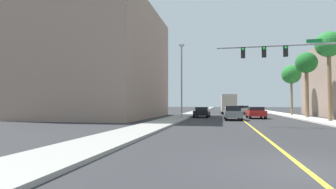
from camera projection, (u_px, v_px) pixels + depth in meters
The scene contains 16 objects.
ground at pixel (235, 113), 48.18m from camera, with size 192.00×192.00×0.00m, color #2D2D30.
sidewalk_left at pixel (194, 113), 49.68m from camera, with size 2.68×168.00×0.15m, color #9E9B93.
sidewalk_right at pixel (277, 113), 46.68m from camera, with size 2.68×168.00×0.15m, color beige.
lane_marking_center at pixel (235, 113), 48.18m from camera, with size 0.16×144.00×0.01m, color yellow.
building_left_near at pixel (102, 64), 34.66m from camera, with size 14.01×18.87×14.04m, color gray.
traffic_signal_mast at pixel (297, 61), 20.05m from camera, with size 9.14×0.36×6.50m.
street_lamp at pixel (182, 77), 29.15m from camera, with size 0.56×0.28×8.23m.
palm_near at pixel (329, 46), 25.09m from camera, with size 2.43×2.43×8.51m.
palm_mid at pixel (306, 65), 31.90m from camera, with size 2.50×2.50×7.85m.
palm_far at pixel (291, 75), 38.72m from camera, with size 2.75×2.75×7.32m.
car_gray at pixel (233, 113), 28.56m from camera, with size 1.91×4.46×1.53m.
car_red at pixel (256, 112), 31.54m from camera, with size 2.04×4.00×1.38m.
car_white at pixel (243, 109), 47.28m from camera, with size 1.92×4.36×1.42m.
car_silver at pixel (240, 109), 52.98m from camera, with size 1.91×4.39×1.41m.
car_black at pixel (202, 112), 34.20m from camera, with size 1.95×4.07×1.34m.
delivery_truck at pixel (228, 104), 45.58m from camera, with size 2.62×8.57×3.31m.
Camera 1 is at (-2.17, -7.74, 1.76)m, focal length 28.14 mm.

